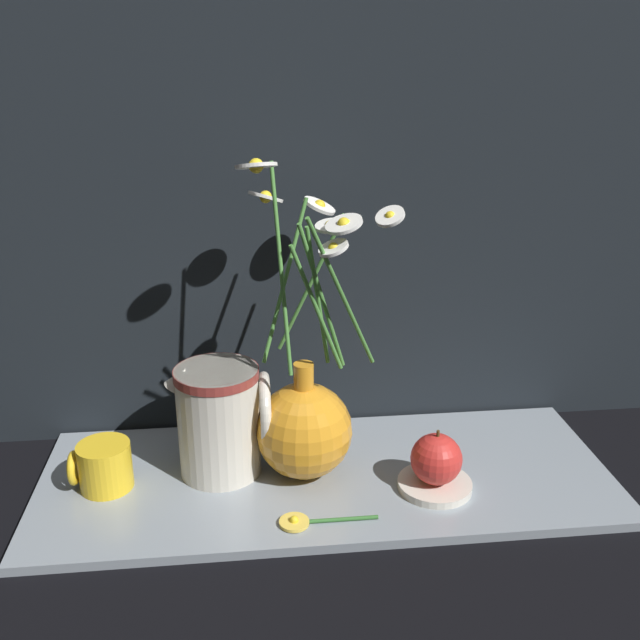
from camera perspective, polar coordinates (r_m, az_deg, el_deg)
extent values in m
plane|color=black|center=(0.97, 0.52, -12.75)|extent=(6.00, 6.00, 0.00)
cube|color=gray|center=(0.97, 0.52, -12.45)|extent=(0.75, 0.29, 0.01)
cube|color=black|center=(0.97, -0.57, 21.47)|extent=(1.25, 0.02, 1.10)
sphere|color=orange|center=(0.94, -1.28, -8.83)|extent=(0.13, 0.13, 0.13)
cylinder|color=orange|center=(0.90, -1.31, -4.90)|extent=(0.03, 0.03, 0.05)
cylinder|color=#4C8E3D|center=(0.82, 1.85, 1.88)|extent=(0.10, 0.09, 0.21)
cylinder|color=white|center=(0.76, 5.63, 8.26)|extent=(0.04, 0.04, 0.02)
sphere|color=yellow|center=(0.76, 5.63, 8.26)|extent=(0.01, 0.01, 0.01)
cylinder|color=#4C8E3D|center=(0.84, -3.11, 3.93)|extent=(0.02, 0.06, 0.25)
cylinder|color=white|center=(0.81, -5.14, 12.19)|extent=(0.06, 0.06, 0.01)
sphere|color=yellow|center=(0.81, -5.14, 12.19)|extent=(0.02, 0.02, 0.02)
cylinder|color=#4C8E3D|center=(0.90, -0.77, 2.88)|extent=(0.09, 0.03, 0.19)
cylinder|color=white|center=(0.92, -0.22, 9.13)|extent=(0.05, 0.05, 0.02)
sphere|color=yellow|center=(0.92, -0.22, 9.13)|extent=(0.02, 0.02, 0.02)
cylinder|color=#4C8E3D|center=(0.85, -0.17, 1.75)|extent=(0.04, 0.04, 0.18)
cylinder|color=white|center=(0.81, 1.11, 7.57)|extent=(0.05, 0.05, 0.01)
sphere|color=yellow|center=(0.81, 1.11, 7.57)|extent=(0.01, 0.01, 0.01)
cylinder|color=#4C8E3D|center=(0.88, -2.83, 3.12)|extent=(0.07, 0.05, 0.20)
cylinder|color=white|center=(0.89, -4.37, 9.80)|extent=(0.06, 0.06, 0.02)
sphere|color=yellow|center=(0.89, -4.37, 9.80)|extent=(0.02, 0.02, 0.02)
cylinder|color=#4C8E3D|center=(0.84, -0.24, 0.82)|extent=(0.07, 0.03, 0.17)
cylinder|color=white|center=(0.78, 1.01, 5.79)|extent=(0.04, 0.05, 0.02)
sphere|color=yellow|center=(0.78, 1.01, 5.79)|extent=(0.01, 0.01, 0.01)
cylinder|color=#4C8E3D|center=(0.83, 0.19, 1.71)|extent=(0.06, 0.05, 0.19)
cylinder|color=white|center=(0.78, 1.92, 7.68)|extent=(0.06, 0.06, 0.02)
sphere|color=yellow|center=(0.78, 1.92, 7.68)|extent=(0.01, 0.01, 0.01)
cylinder|color=yellow|center=(0.97, -16.76, -10.97)|extent=(0.07, 0.07, 0.06)
torus|color=yellow|center=(0.98, -19.03, -10.97)|extent=(0.01, 0.04, 0.04)
cylinder|color=beige|center=(0.95, -8.10, -8.01)|extent=(0.11, 0.11, 0.15)
cylinder|color=maroon|center=(0.92, -8.31, -4.28)|extent=(0.11, 0.11, 0.01)
torus|color=beige|center=(0.94, -4.42, -7.24)|extent=(0.01, 0.10, 0.10)
cone|color=beige|center=(0.92, -11.13, -4.60)|extent=(0.04, 0.03, 0.04)
cylinder|color=silver|center=(0.95, 9.15, -12.87)|extent=(0.10, 0.10, 0.01)
sphere|color=red|center=(0.93, 9.29, -10.92)|extent=(0.07, 0.07, 0.07)
cylinder|color=#4C3819|center=(0.91, 9.42, -8.94)|extent=(0.00, 0.00, 0.01)
cylinder|color=#336B2D|center=(0.88, 1.29, -15.69)|extent=(0.10, 0.01, 0.01)
cylinder|color=#EAC64C|center=(0.88, -2.08, -15.87)|extent=(0.04, 0.04, 0.00)
sphere|color=yellow|center=(0.87, -2.09, -15.71)|extent=(0.01, 0.01, 0.01)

